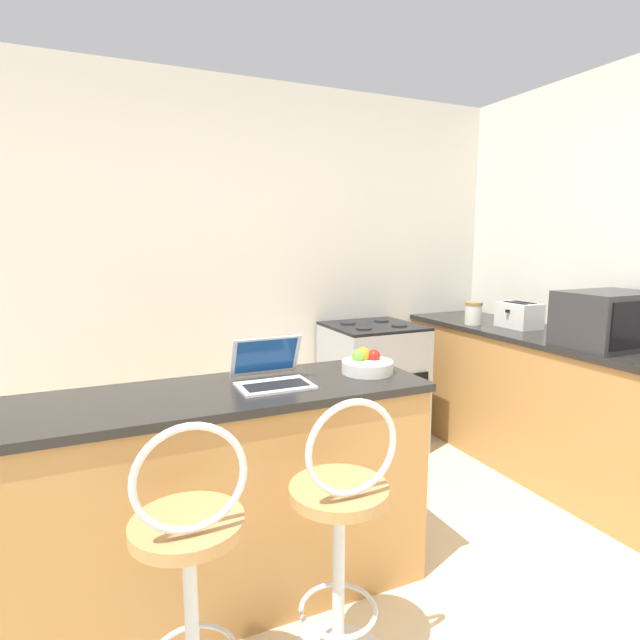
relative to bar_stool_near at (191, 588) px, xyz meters
The scene contains 12 objects.
wall_back 2.30m from the bar_stool_near, 71.83° to the left, with size 12.00×0.06×2.60m.
breakfast_bar 0.61m from the bar_stool_near, 65.52° to the left, with size 1.67×0.55×0.92m.
counter_right 2.53m from the bar_stool_near, 13.93° to the left, with size 0.65×2.84×0.92m.
bar_stool_near is the anchor object (origin of this frame).
bar_stool_far 0.50m from the bar_stool_near, ahead, with size 0.40×0.40×1.04m.
laptop 0.86m from the bar_stool_near, 51.50° to the left, with size 0.30×0.27×0.20m.
microwave 2.54m from the bar_stool_near, 11.28° to the left, with size 0.53×0.38×0.32m.
toaster 2.79m from the bar_stool_near, 25.56° to the left, with size 0.21×0.27×0.18m.
stove_range 2.33m from the bar_stool_near, 46.62° to the left, with size 0.63×0.61×0.93m.
storage_jar 2.73m from the bar_stool_near, 31.97° to the left, with size 0.12×0.12×0.16m.
mug_white 3.26m from the bar_stool_near, 35.19° to the left, with size 0.10×0.08×0.09m.
fruit_bowl 1.16m from the bar_stool_near, 31.58° to the left, with size 0.24×0.24×0.11m.
Camera 1 is at (-0.87, -1.09, 1.52)m, focal length 28.00 mm.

